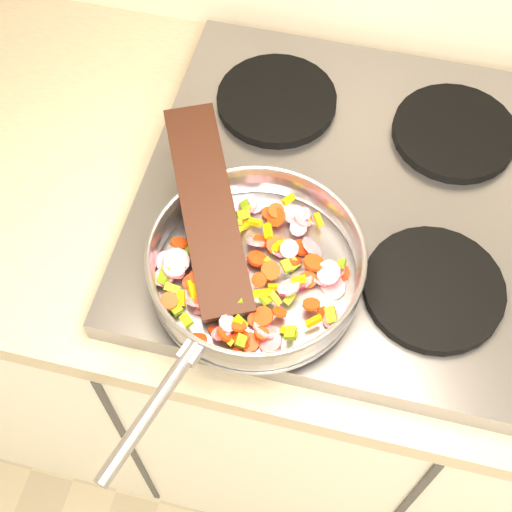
# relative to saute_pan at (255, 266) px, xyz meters

# --- Properties ---
(cooktop) EXTENTS (0.60, 0.60, 0.04)m
(cooktop) POSITION_rel_saute_pan_xyz_m (0.10, 0.19, -0.07)
(cooktop) COLOR #939399
(cooktop) RESTS_ON counter_top
(grate_fl) EXTENTS (0.19, 0.19, 0.02)m
(grate_fl) POSITION_rel_saute_pan_xyz_m (-0.04, 0.05, -0.04)
(grate_fl) COLOR black
(grate_fl) RESTS_ON cooktop
(grate_fr) EXTENTS (0.19, 0.19, 0.02)m
(grate_fr) POSITION_rel_saute_pan_xyz_m (0.24, 0.05, -0.04)
(grate_fr) COLOR black
(grate_fr) RESTS_ON cooktop
(grate_bl) EXTENTS (0.19, 0.19, 0.02)m
(grate_bl) POSITION_rel_saute_pan_xyz_m (-0.04, 0.33, -0.04)
(grate_bl) COLOR black
(grate_bl) RESTS_ON cooktop
(grate_br) EXTENTS (0.19, 0.19, 0.02)m
(grate_br) POSITION_rel_saute_pan_xyz_m (0.24, 0.33, -0.04)
(grate_br) COLOR black
(grate_br) RESTS_ON cooktop
(saute_pan) EXTENTS (0.33, 0.48, 0.06)m
(saute_pan) POSITION_rel_saute_pan_xyz_m (0.00, 0.00, 0.00)
(saute_pan) COLOR #9E9EA5
(saute_pan) RESTS_ON grate_fl
(vegetable_heap) EXTENTS (0.27, 0.26, 0.05)m
(vegetable_heap) POSITION_rel_saute_pan_xyz_m (-0.00, -0.00, -0.01)
(vegetable_heap) COLOR #6E9614
(vegetable_heap) RESTS_ON saute_pan
(wooden_spatula) EXTENTS (0.19, 0.30, 0.07)m
(wooden_spatula) POSITION_rel_saute_pan_xyz_m (-0.08, 0.06, 0.02)
(wooden_spatula) COLOR black
(wooden_spatula) RESTS_ON saute_pan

